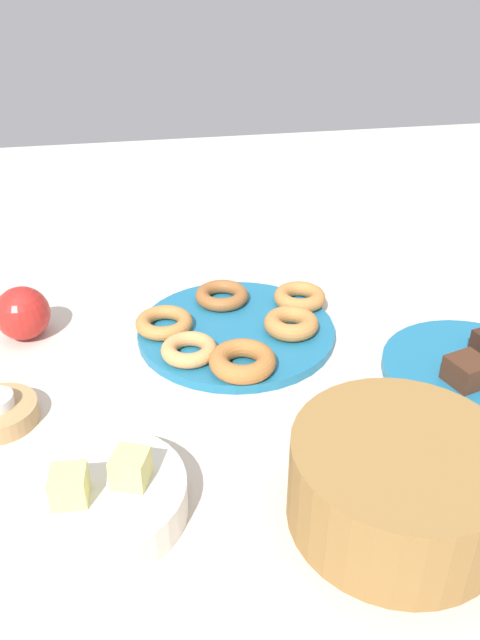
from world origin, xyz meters
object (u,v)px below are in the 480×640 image
object	(u,v)px
donut_2	(300,297)
melon_chunk_right	(69,486)
brownie_far	(467,371)
donut_3	(222,295)
fruit_bowl	(105,499)
donut_4	(164,323)
donut_plate	(236,331)
apple	(23,313)
melon_chunk_left	(131,468)
donut_1	(291,323)
basket	(399,482)
cake_plate	(473,371)
donut_0	(242,361)
donut_5	(189,350)

from	to	relation	value
donut_2	melon_chunk_right	bearing A→B (deg)	48.02
donut_2	brownie_far	xyz separation A→B (m)	(-0.16, 0.26, 0.01)
donut_3	donut_2	bearing A→B (deg)	165.40
brownie_far	fruit_bowl	xyz separation A→B (m)	(0.48, 0.12, -0.01)
donut_3	donut_4	distance (m)	0.12
donut_plate	apple	xyz separation A→B (m)	(0.32, -0.06, 0.03)
donut_4	melon_chunk_left	xyz separation A→B (m)	(0.06, 0.34, 0.03)
donut_1	donut_3	size ratio (longest dim) A/B	0.95
donut_4	brownie_far	size ratio (longest dim) A/B	1.80
donut_2	apple	size ratio (longest dim) A/B	1.02
donut_4	basket	bearing A→B (deg)	116.77
donut_4	apple	distance (m)	0.22
donut_plate	fruit_bowl	world-z (taller)	fruit_bowl
apple	donut_1	bearing A→B (deg)	167.54
donut_plate	donut_3	xyz separation A→B (m)	(0.01, -0.09, 0.02)
melon_chunk_left	cake_plate	bearing A→B (deg)	-162.21
brownie_far	apple	world-z (taller)	apple
melon_chunk_right	donut_3	bearing A→B (deg)	-118.25
cake_plate	melon_chunk_right	xyz separation A→B (m)	(0.55, 0.17, 0.05)
cake_plate	basket	distance (m)	0.31
donut_plate	donut_1	world-z (taller)	donut_1
donut_0	cake_plate	world-z (taller)	donut_0
melon_chunk_left	apple	world-z (taller)	apple
apple	donut_3	bearing A→B (deg)	-175.56
cake_plate	melon_chunk_right	size ratio (longest dim) A/B	7.12
donut_0	basket	xyz separation A→B (m)	(-0.11, 0.28, 0.02)
donut_0	donut_1	distance (m)	0.13
brownie_far	basket	distance (m)	0.26
donut_3	cake_plate	distance (m)	0.41
melon_chunk_left	donut_plate	bearing A→B (deg)	-118.12
donut_2	cake_plate	distance (m)	0.30
donut_plate	donut_4	xyz separation A→B (m)	(0.11, -0.02, 0.02)
donut_4	fruit_bowl	bearing A→B (deg)	74.45
donut_plate	donut_5	distance (m)	0.11
donut_2	fruit_bowl	size ratio (longest dim) A/B	0.48
donut_plate	fruit_bowl	distance (m)	0.39
cake_plate	melon_chunk_left	distance (m)	0.51
donut_5	brownie_far	bearing A→B (deg)	159.06
donut_plate	cake_plate	xyz separation A→B (m)	(-0.31, 0.17, 0.00)
donut_0	fruit_bowl	xyz separation A→B (m)	(0.19, 0.21, -0.01)
donut_4	donut_0	bearing A→B (deg)	126.97
donut_0	donut_5	world-z (taller)	donut_0
donut_plate	donut_1	xyz separation A→B (m)	(-0.08, 0.03, 0.02)
donut_0	donut_3	distance (m)	0.20
donut_5	donut_3	bearing A→B (deg)	-116.11
donut_0	melon_chunk_left	size ratio (longest dim) A/B	2.63
donut_1	donut_5	world-z (taller)	donut_1
donut_2	donut_3	size ratio (longest dim) A/B	0.97
brownie_far	basket	bearing A→B (deg)	45.71
donut_4	donut_plate	bearing A→B (deg)	171.94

